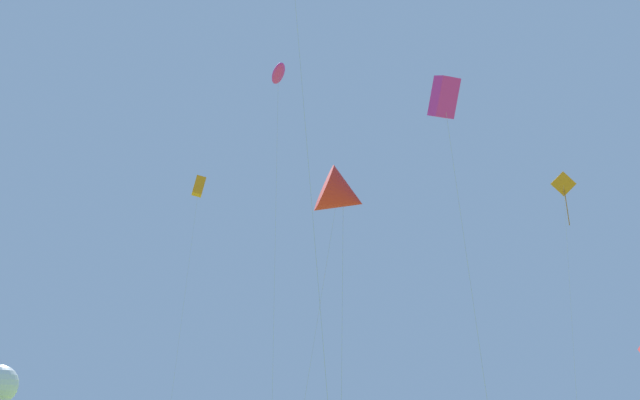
{
  "coord_description": "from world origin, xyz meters",
  "views": [
    {
      "loc": [
        5.6,
        -5.62,
        2.05
      ],
      "look_at": [
        0.0,
        32.0,
        15.93
      ],
      "focal_mm": 34.24,
      "sensor_mm": 36.0,
      "label": 1
    }
  ],
  "objects_px": {
    "kite_orange_box": "(199,187)",
    "kite_red_delta": "(343,196)",
    "kite_orange_diamond": "(564,188)",
    "kite_white_parafoil": "(338,192)",
    "kite_magenta_parafoil": "(278,74)",
    "kite_magenta_box": "(444,97)"
  },
  "relations": [
    {
      "from": "kite_orange_box",
      "to": "kite_white_parafoil",
      "type": "xyz_separation_m",
      "value": [
        17.01,
        -17.05,
        -7.95
      ]
    },
    {
      "from": "kite_magenta_box",
      "to": "kite_red_delta",
      "type": "height_order",
      "value": "kite_magenta_box"
    },
    {
      "from": "kite_orange_diamond",
      "to": "kite_white_parafoil",
      "type": "xyz_separation_m",
      "value": [
        -20.65,
        -18.93,
        -6.33
      ]
    },
    {
      "from": "kite_orange_box",
      "to": "kite_magenta_parafoil",
      "type": "relative_size",
      "value": 0.91
    },
    {
      "from": "kite_magenta_box",
      "to": "kite_magenta_parafoil",
      "type": "bearing_deg",
      "value": 135.33
    },
    {
      "from": "kite_orange_box",
      "to": "kite_red_delta",
      "type": "distance_m",
      "value": 33.24
    },
    {
      "from": "kite_red_delta",
      "to": "kite_white_parafoil",
      "type": "bearing_deg",
      "value": 98.62
    },
    {
      "from": "kite_magenta_box",
      "to": "kite_orange_diamond",
      "type": "distance_m",
      "value": 33.01
    },
    {
      "from": "kite_magenta_parafoil",
      "to": "kite_orange_diamond",
      "type": "height_order",
      "value": "kite_magenta_parafoil"
    },
    {
      "from": "kite_magenta_parafoil",
      "to": "kite_orange_diamond",
      "type": "bearing_deg",
      "value": 34.5
    },
    {
      "from": "kite_orange_diamond",
      "to": "kite_orange_box",
      "type": "bearing_deg",
      "value": -177.14
    },
    {
      "from": "kite_orange_box",
      "to": "kite_orange_diamond",
      "type": "relative_size",
      "value": 1.04
    },
    {
      "from": "kite_magenta_box",
      "to": "kite_orange_box",
      "type": "relative_size",
      "value": 0.75
    },
    {
      "from": "kite_orange_box",
      "to": "kite_magenta_box",
      "type": "bearing_deg",
      "value": -48.96
    },
    {
      "from": "kite_orange_diamond",
      "to": "kite_magenta_parafoil",
      "type": "bearing_deg",
      "value": -145.5
    },
    {
      "from": "kite_orange_box",
      "to": "kite_magenta_parafoil",
      "type": "height_order",
      "value": "kite_magenta_parafoil"
    },
    {
      "from": "kite_magenta_box",
      "to": "kite_magenta_parafoil",
      "type": "xyz_separation_m",
      "value": [
        -12.2,
        12.06,
        10.0
      ]
    },
    {
      "from": "kite_magenta_parafoil",
      "to": "kite_red_delta",
      "type": "xyz_separation_m",
      "value": [
        6.25,
        -9.57,
        -14.58
      ]
    },
    {
      "from": "kite_magenta_box",
      "to": "kite_orange_box",
      "type": "xyz_separation_m",
      "value": [
        -24.21,
        27.81,
        6.83
      ]
    },
    {
      "from": "kite_magenta_parafoil",
      "to": "kite_white_parafoil",
      "type": "height_order",
      "value": "kite_magenta_parafoil"
    },
    {
      "from": "kite_magenta_box",
      "to": "kite_orange_diamond",
      "type": "height_order",
      "value": "kite_orange_diamond"
    },
    {
      "from": "kite_magenta_parafoil",
      "to": "kite_white_parafoil",
      "type": "distance_m",
      "value": 12.26
    }
  ]
}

